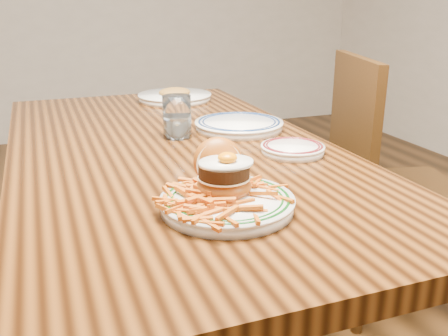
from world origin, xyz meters
name	(u,v)px	position (x,y,z in m)	size (l,w,h in m)	color
table	(173,175)	(0.00, 0.00, 0.66)	(0.85, 1.60, 0.75)	black
chair_right	(383,179)	(0.81, 0.11, 0.51)	(0.55, 0.55, 0.95)	#39210B
main_plate	(226,190)	(-0.01, -0.45, 0.78)	(0.26, 0.27, 0.13)	white
side_plate	(293,148)	(0.27, -0.19, 0.76)	(0.17, 0.17, 0.03)	white
rear_plate	(239,124)	(0.24, 0.09, 0.77)	(0.27, 0.27, 0.03)	white
water_glass	(177,119)	(0.04, 0.08, 0.80)	(0.08, 0.08, 0.12)	white
far_plate	(175,96)	(0.17, 0.60, 0.77)	(0.29, 0.29, 0.05)	white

